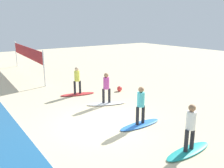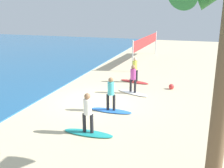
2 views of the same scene
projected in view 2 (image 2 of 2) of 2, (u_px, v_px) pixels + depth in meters
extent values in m
plane|color=beige|center=(96.00, 101.00, 14.44)|extent=(60.00, 60.00, 0.00)
ellipsoid|color=teal|center=(88.00, 133.00, 10.64)|extent=(0.56, 2.10, 0.09)
cylinder|color=#232328|center=(84.00, 123.00, 10.56)|extent=(0.14, 0.14, 0.78)
cylinder|color=#232328|center=(92.00, 124.00, 10.47)|extent=(0.14, 0.14, 0.78)
cylinder|color=white|center=(88.00, 107.00, 10.32)|extent=(0.32, 0.32, 0.62)
sphere|color=#9E704C|center=(87.00, 96.00, 10.20)|extent=(0.24, 0.24, 0.24)
ellipsoid|color=blue|center=(111.00, 111.00, 12.97)|extent=(0.59, 2.11, 0.09)
cylinder|color=#232328|center=(108.00, 102.00, 12.90)|extent=(0.14, 0.14, 0.78)
cylinder|color=#232328|center=(114.00, 103.00, 12.80)|extent=(0.14, 0.14, 0.78)
cylinder|color=#4CC6D1|center=(111.00, 89.00, 12.66)|extent=(0.32, 0.32, 0.62)
sphere|color=#9E704C|center=(111.00, 80.00, 12.54)|extent=(0.24, 0.24, 0.24)
ellipsoid|color=white|center=(133.00, 93.00, 15.70)|extent=(1.36, 2.15, 0.09)
cylinder|color=#232328|center=(131.00, 85.00, 15.68)|extent=(0.14, 0.14, 0.78)
cylinder|color=#232328|center=(135.00, 86.00, 15.48)|extent=(0.14, 0.14, 0.78)
cylinder|color=#B74293|center=(133.00, 74.00, 15.39)|extent=(0.32, 0.32, 0.62)
sphere|color=#9E704C|center=(133.00, 67.00, 15.27)|extent=(0.24, 0.24, 0.24)
ellipsoid|color=red|center=(134.00, 82.00, 18.08)|extent=(1.08, 2.17, 0.09)
cylinder|color=#232328|center=(133.00, 75.00, 18.04)|extent=(0.14, 0.14, 0.78)
cylinder|color=#232328|center=(137.00, 76.00, 17.88)|extent=(0.14, 0.14, 0.78)
cylinder|color=#E0E04C|center=(135.00, 65.00, 17.77)|extent=(0.32, 0.32, 0.62)
sphere|color=beige|center=(135.00, 59.00, 17.65)|extent=(0.24, 0.24, 0.24)
cylinder|color=silver|center=(133.00, 56.00, 20.84)|extent=(0.10, 0.10, 2.50)
cylinder|color=silver|center=(156.00, 43.00, 28.93)|extent=(0.10, 0.10, 2.50)
cube|color=red|center=(146.00, 41.00, 24.71)|extent=(8.99, 0.49, 0.90)
cylinder|color=brown|center=(221.00, 101.00, 6.66)|extent=(0.44, 0.44, 5.28)
sphere|color=#E53838|center=(171.00, 87.00, 16.51)|extent=(0.34, 0.34, 0.34)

